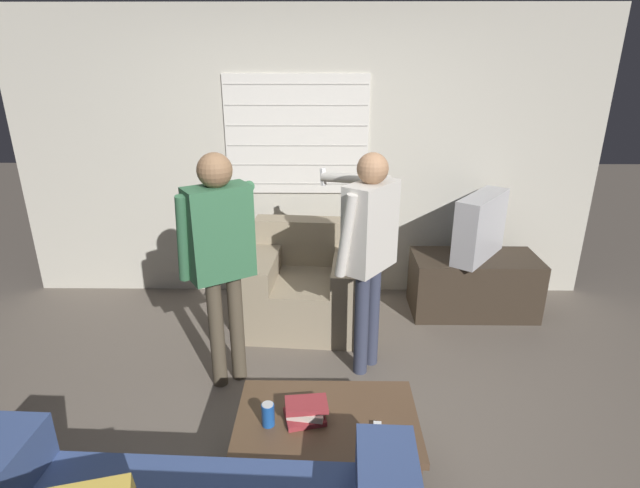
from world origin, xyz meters
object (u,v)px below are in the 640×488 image
at_px(armchair_beige, 306,285).
at_px(coffee_table, 327,423).
at_px(person_left_standing, 220,245).
at_px(person_right_standing, 368,239).
at_px(spare_remote, 378,432).
at_px(book_stack, 306,411).
at_px(soda_can, 268,414).
at_px(tv, 480,227).

relative_size(armchair_beige, coffee_table, 1.07).
height_order(person_left_standing, person_right_standing, person_left_standing).
bearing_deg(spare_remote, armchair_beige, 107.50).
bearing_deg(book_stack, person_right_standing, 69.71).
xyz_separation_m(coffee_table, soda_can, (-0.30, -0.06, 0.10)).
xyz_separation_m(coffee_table, person_right_standing, (0.28, 1.04, 0.64)).
bearing_deg(book_stack, person_left_standing, 123.54).
distance_m(person_right_standing, spare_remote, 1.30).
bearing_deg(book_stack, coffee_table, 2.69).
distance_m(tv, soda_can, 2.54).
height_order(tv, person_left_standing, person_left_standing).
bearing_deg(soda_can, armchair_beige, 85.91).
relative_size(tv, person_right_standing, 0.42).
height_order(armchair_beige, person_left_standing, person_left_standing).
relative_size(coffee_table, spare_remote, 7.11).
relative_size(coffee_table, tv, 1.43).
height_order(soda_can, spare_remote, soda_can).
relative_size(coffee_table, book_stack, 3.93).
bearing_deg(armchair_beige, spare_remote, 107.33).
xyz_separation_m(person_right_standing, book_stack, (-0.38, -1.04, -0.56)).
bearing_deg(book_stack, tv, 53.64).
relative_size(armchair_beige, soda_can, 8.01).
bearing_deg(tv, spare_remote, 10.09).
height_order(coffee_table, person_left_standing, person_left_standing).
bearing_deg(person_left_standing, person_right_standing, -23.00).
distance_m(person_right_standing, book_stack, 1.24).
bearing_deg(soda_can, person_left_standing, 112.82).
xyz_separation_m(book_stack, spare_remote, (0.36, -0.11, -0.03)).
bearing_deg(spare_remote, person_left_standing, 138.23).
relative_size(book_stack, soda_can, 1.91).
relative_size(person_left_standing, spare_remote, 12.14).
bearing_deg(tv, person_left_standing, -25.07).
relative_size(person_left_standing, person_right_standing, 1.02).
xyz_separation_m(tv, spare_remote, (-1.04, -2.01, -0.39)).
xyz_separation_m(person_right_standing, soda_can, (-0.57, -1.09, -0.54)).
relative_size(person_right_standing, book_stack, 6.59).
distance_m(soda_can, spare_remote, 0.55).
distance_m(coffee_table, soda_can, 0.32).
xyz_separation_m(person_left_standing, soda_can, (0.39, -0.92, -0.56)).
bearing_deg(armchair_beige, person_left_standing, 63.53).
bearing_deg(coffee_table, spare_remote, -25.18).
distance_m(armchair_beige, person_right_standing, 1.06).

